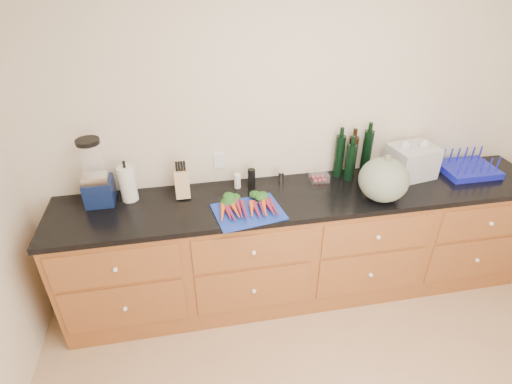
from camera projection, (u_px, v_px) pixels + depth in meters
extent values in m
cube|color=beige|center=(297.00, 131.00, 2.99)|extent=(4.10, 0.05, 2.60)
cube|color=brown|center=(302.00, 246.00, 3.17)|extent=(3.60, 0.60, 0.90)
cube|color=brown|center=(115.00, 268.00, 2.56)|extent=(0.82, 0.01, 0.28)
sphere|color=white|center=(115.00, 270.00, 2.54)|extent=(0.03, 0.03, 0.03)
cube|color=brown|center=(125.00, 307.00, 2.75)|extent=(0.82, 0.01, 0.38)
sphere|color=white|center=(125.00, 309.00, 2.73)|extent=(0.03, 0.03, 0.03)
cube|color=brown|center=(253.00, 251.00, 2.70)|extent=(0.82, 0.01, 0.28)
sphere|color=white|center=(254.00, 253.00, 2.69)|extent=(0.03, 0.03, 0.03)
cube|color=brown|center=(254.00, 290.00, 2.89)|extent=(0.82, 0.01, 0.38)
sphere|color=white|center=(254.00, 291.00, 2.87)|extent=(0.03, 0.03, 0.03)
cube|color=brown|center=(377.00, 236.00, 2.84)|extent=(0.82, 0.01, 0.28)
sphere|color=white|center=(378.00, 237.00, 2.83)|extent=(0.03, 0.03, 0.03)
cube|color=brown|center=(370.00, 274.00, 3.03)|extent=(0.82, 0.01, 0.38)
sphere|color=white|center=(371.00, 275.00, 3.02)|extent=(0.03, 0.03, 0.03)
cube|color=brown|center=(490.00, 222.00, 2.98)|extent=(0.82, 0.01, 0.28)
sphere|color=white|center=(491.00, 224.00, 2.97)|extent=(0.03, 0.03, 0.03)
cube|color=brown|center=(476.00, 259.00, 3.17)|extent=(0.82, 0.01, 0.38)
sphere|color=white|center=(477.00, 260.00, 3.16)|extent=(0.03, 0.03, 0.03)
cube|color=black|center=(306.00, 196.00, 2.92)|extent=(3.64, 0.62, 0.04)
cube|color=#1530A8|center=(248.00, 212.00, 2.70)|extent=(0.50, 0.41, 0.01)
cone|color=orange|center=(223.00, 213.00, 2.65)|extent=(0.04, 0.18, 0.04)
cone|color=maroon|center=(227.00, 212.00, 2.65)|extent=(0.04, 0.18, 0.04)
cone|color=maroon|center=(232.00, 212.00, 2.65)|extent=(0.04, 0.18, 0.04)
cone|color=orange|center=(236.00, 212.00, 2.66)|extent=(0.04, 0.18, 0.04)
cone|color=maroon|center=(240.00, 211.00, 2.66)|extent=(0.04, 0.18, 0.04)
cone|color=maroon|center=(245.00, 211.00, 2.67)|extent=(0.04, 0.18, 0.04)
ellipsoid|color=#1A4E1A|center=(231.00, 200.00, 2.77)|extent=(0.18, 0.11, 0.06)
cone|color=orange|center=(253.00, 210.00, 2.68)|extent=(0.04, 0.18, 0.04)
cone|color=maroon|center=(257.00, 209.00, 2.68)|extent=(0.04, 0.18, 0.04)
cone|color=maroon|center=(261.00, 209.00, 2.69)|extent=(0.04, 0.18, 0.04)
cone|color=orange|center=(266.00, 208.00, 2.69)|extent=(0.04, 0.18, 0.04)
cone|color=maroon|center=(270.00, 208.00, 2.70)|extent=(0.04, 0.18, 0.04)
cone|color=maroon|center=(274.00, 208.00, 2.70)|extent=(0.04, 0.18, 0.04)
ellipsoid|color=#1A4E1A|center=(260.00, 197.00, 2.80)|extent=(0.18, 0.11, 0.06)
ellipsoid|color=#5B6D5B|center=(384.00, 180.00, 2.77)|extent=(0.35, 0.35, 0.31)
cube|color=#0E1B45|center=(99.00, 191.00, 2.77)|extent=(0.19, 0.19, 0.18)
cube|color=silver|center=(95.00, 179.00, 2.68)|extent=(0.17, 0.11, 0.06)
cylinder|color=white|center=(92.00, 161.00, 2.64)|extent=(0.15, 0.15, 0.25)
cylinder|color=black|center=(87.00, 142.00, 2.57)|extent=(0.15, 0.15, 0.03)
cylinder|color=silver|center=(128.00, 184.00, 2.78)|extent=(0.11, 0.11, 0.26)
cube|color=tan|center=(182.00, 184.00, 2.84)|extent=(0.10, 0.10, 0.20)
cylinder|color=silver|center=(237.00, 181.00, 2.96)|extent=(0.05, 0.05, 0.11)
cylinder|color=black|center=(251.00, 178.00, 2.96)|extent=(0.06, 0.06, 0.14)
cylinder|color=silver|center=(281.00, 178.00, 3.01)|extent=(0.04, 0.04, 0.10)
cube|color=white|center=(319.00, 177.00, 3.06)|extent=(0.14, 0.11, 0.06)
cylinder|color=black|center=(339.00, 156.00, 3.05)|extent=(0.07, 0.07, 0.33)
cylinder|color=black|center=(352.00, 156.00, 3.09)|extent=(0.07, 0.07, 0.31)
cylinder|color=black|center=(367.00, 153.00, 3.08)|extent=(0.07, 0.07, 0.36)
cylinder|color=black|center=(350.00, 162.00, 3.02)|extent=(0.07, 0.07, 0.29)
cube|color=#141AB6|center=(467.00, 169.00, 3.18)|extent=(0.41, 0.33, 0.05)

